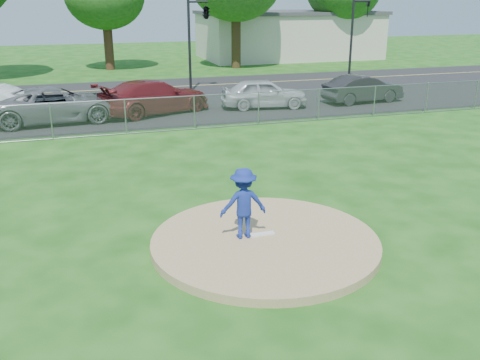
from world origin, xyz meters
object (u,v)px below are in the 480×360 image
at_px(parked_car_charcoal, 363,89).
at_px(traffic_signal_center, 204,14).
at_px(traffic_signal_right, 355,32).
at_px(commercial_building, 288,34).
at_px(parked_car_white, 1,104).
at_px(pitcher, 243,203).
at_px(parked_car_pearl, 264,93).
at_px(parked_car_darkred, 154,97).
at_px(parked_car_gray, 57,105).

bearing_deg(parked_car_charcoal, traffic_signal_center, 42.22).
bearing_deg(parked_car_charcoal, traffic_signal_right, -30.28).
distance_m(commercial_building, parked_car_charcoal, 23.03).
bearing_deg(commercial_building, parked_car_white, -137.10).
bearing_deg(parked_car_charcoal, parked_car_white, 81.07).
xyz_separation_m(traffic_signal_center, parked_car_charcoal, (7.38, -6.51, -3.86)).
bearing_deg(commercial_building, traffic_signal_right, -96.29).
bearing_deg(parked_car_charcoal, commercial_building, -18.04).
xyz_separation_m(pitcher, parked_car_pearl, (6.04, 15.42, -0.27)).
distance_m(traffic_signal_center, traffic_signal_right, 10.34).
distance_m(pitcher, parked_car_darkred, 15.69).
height_order(traffic_signal_center, parked_car_pearl, traffic_signal_center).
bearing_deg(traffic_signal_center, parked_car_gray, -142.77).
xyz_separation_m(parked_car_pearl, parked_car_charcoal, (5.77, -0.17, -0.02)).
height_order(commercial_building, parked_car_darkred, commercial_building).
xyz_separation_m(traffic_signal_right, parked_car_white, (-21.56, -5.67, -2.53)).
relative_size(traffic_signal_center, traffic_signal_right, 1.00).
height_order(commercial_building, traffic_signal_center, traffic_signal_center).
height_order(pitcher, parked_car_gray, pitcher).
bearing_deg(traffic_signal_right, parked_car_charcoal, -113.91).
bearing_deg(parked_car_white, traffic_signal_center, -44.07).
relative_size(parked_car_darkred, parked_car_pearl, 1.29).
xyz_separation_m(traffic_signal_center, parked_car_darkred, (-4.13, -6.07, -3.76)).
relative_size(traffic_signal_center, parked_car_white, 1.12).
relative_size(commercial_building, pitcher, 9.62).
distance_m(traffic_signal_right, parked_car_charcoal, 7.58).
relative_size(pitcher, parked_car_darkred, 0.29).
distance_m(traffic_signal_center, parked_car_white, 13.19).
distance_m(pitcher, parked_car_charcoal, 19.29).
xyz_separation_m(traffic_signal_center, parked_car_white, (-11.29, -5.67, -3.78)).
bearing_deg(traffic_signal_center, parked_car_white, -153.32).
relative_size(pitcher, parked_car_gray, 0.29).
bearing_deg(parked_car_gray, traffic_signal_right, -75.81).
bearing_deg(traffic_signal_center, parked_car_pearl, -75.76).
xyz_separation_m(pitcher, parked_car_white, (-6.85, 16.08, -0.22)).
relative_size(commercial_building, traffic_signal_right, 2.93).
height_order(commercial_building, parked_car_white, commercial_building).
distance_m(traffic_signal_right, parked_car_gray, 20.36).
bearing_deg(parked_car_white, parked_car_gray, -92.77).
bearing_deg(commercial_building, parked_car_darkred, -126.22).
bearing_deg(traffic_signal_right, parked_car_darkred, -157.15).
relative_size(parked_car_white, parked_car_darkred, 0.86).
bearing_deg(parked_car_gray, parked_car_white, 62.85).
xyz_separation_m(parked_car_white, parked_car_pearl, (12.90, -0.67, -0.06)).
xyz_separation_m(traffic_signal_center, pitcher, (-4.43, -21.76, -3.56)).
xyz_separation_m(traffic_signal_right, parked_car_gray, (-19.06, -6.68, -2.54)).
xyz_separation_m(parked_car_white, parked_car_darkred, (7.16, -0.39, 0.02)).
height_order(parked_car_pearl, parked_car_charcoal, parked_car_pearl).
bearing_deg(parked_car_pearl, pitcher, 167.00).
distance_m(commercial_building, parked_car_pearl, 24.69).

